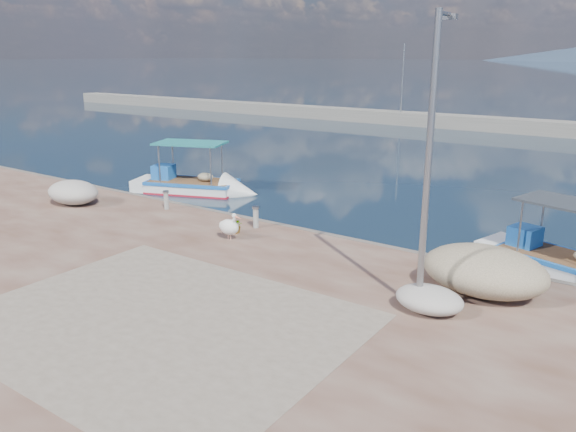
# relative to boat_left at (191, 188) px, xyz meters

# --- Properties ---
(ground) EXTENTS (1400.00, 1400.00, 0.00)m
(ground) POSITION_rel_boat_left_xyz_m (8.94, -8.26, -0.23)
(ground) COLOR #162635
(ground) RESTS_ON ground
(quay) EXTENTS (44.00, 22.00, 0.50)m
(quay) POSITION_rel_boat_left_xyz_m (8.94, -14.26, 0.02)
(quay) COLOR #543224
(quay) RESTS_ON ground
(quay_patch) EXTENTS (9.00, 7.00, 0.01)m
(quay_patch) POSITION_rel_boat_left_xyz_m (9.94, -11.26, 0.28)
(quay_patch) COLOR gray
(quay_patch) RESTS_ON quay
(breakwater) EXTENTS (120.00, 2.20, 7.50)m
(breakwater) POSITION_rel_boat_left_xyz_m (8.93, 31.74, 0.38)
(breakwater) COLOR gray
(breakwater) RESTS_ON ground
(boat_left) EXTENTS (6.30, 3.95, 2.88)m
(boat_left) POSITION_rel_boat_left_xyz_m (0.00, 0.00, 0.00)
(boat_left) COLOR white
(boat_left) RESTS_ON ground
(boat_right) EXTENTS (5.75, 3.26, 2.63)m
(boat_right) POSITION_rel_boat_left_xyz_m (16.99, -1.08, -0.02)
(boat_right) COLOR white
(boat_right) RESTS_ON ground
(pelican) EXTENTS (1.01, 0.54, 0.97)m
(pelican) POSITION_rel_boat_left_xyz_m (7.38, -5.68, 0.73)
(pelican) COLOR tan
(pelican) RESTS_ON quay
(lamp_post) EXTENTS (0.44, 0.96, 7.00)m
(lamp_post) POSITION_rel_boat_left_xyz_m (14.71, -7.10, 3.57)
(lamp_post) COLOR gray
(lamp_post) RESTS_ON quay
(bollard_near) EXTENTS (0.26, 0.26, 0.79)m
(bollard_near) POSITION_rel_boat_left_xyz_m (7.27, -4.10, 0.70)
(bollard_near) COLOR gray
(bollard_near) RESTS_ON quay
(bollard_far) EXTENTS (0.25, 0.25, 0.76)m
(bollard_far) POSITION_rel_boat_left_xyz_m (2.73, -4.18, 0.69)
(bollard_far) COLOR gray
(bollard_far) RESTS_ON quay
(potted_plant) EXTENTS (0.51, 0.45, 0.54)m
(potted_plant) POSITION_rel_boat_left_xyz_m (7.12, -4.99, 0.55)
(potted_plant) COLOR #33722D
(potted_plant) RESTS_ON quay
(net_pile_d) EXTENTS (1.68, 1.26, 0.63)m
(net_pile_d) POSITION_rel_boat_left_xyz_m (14.97, -7.10, 0.59)
(net_pile_d) COLOR #B5AEA7
(net_pile_d) RESTS_ON quay
(net_pile_c) EXTENTS (3.21, 2.29, 1.26)m
(net_pile_c) POSITION_rel_boat_left_xyz_m (15.73, -5.26, 0.91)
(net_pile_c) COLOR #BBAA8B
(net_pile_c) RESTS_ON quay
(net_pile_a) EXTENTS (2.41, 1.75, 0.99)m
(net_pile_a) POSITION_rel_boat_left_xyz_m (-1.10, -5.80, 0.77)
(net_pile_a) COLOR #B5AEA7
(net_pile_a) RESTS_ON quay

